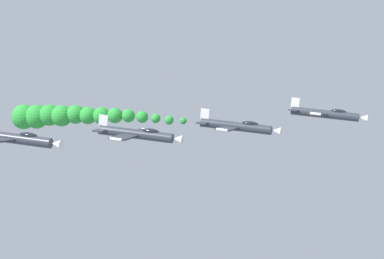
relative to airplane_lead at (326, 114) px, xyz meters
name	(u,v)px	position (x,y,z in m)	size (l,w,h in m)	color
airplane_lead	(326,114)	(0.00, 0.00, 0.00)	(9.16, 10.35, 3.50)	#333842
airplane_left_inner	(237,126)	(12.08, -8.75, 1.30)	(9.36, 10.35, 3.16)	#333842
smoke_trail_left_inner	(61,116)	(12.84, -32.62, 0.16)	(3.52, 24.36, 4.08)	green
airplane_right_inner	(137,134)	(23.09, -17.42, 3.07)	(9.41, 10.35, 3.05)	#333842
airplane_left_outer	(15,138)	(33.36, -27.09, 4.97)	(9.29, 10.35, 3.29)	#333842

